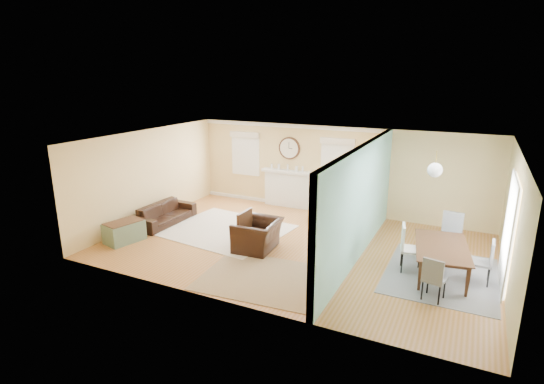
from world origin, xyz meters
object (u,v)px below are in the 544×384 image
(eames_chair, at_px, (258,235))
(dining_table, at_px, (442,261))
(sofa, at_px, (165,214))
(green_chair, at_px, (329,209))
(credenza, at_px, (354,223))

(eames_chair, xyz_separation_m, dining_table, (4.09, 0.47, -0.04))
(eames_chair, bearing_deg, sofa, -102.98)
(sofa, height_order, eames_chair, eames_chair)
(sofa, distance_m, dining_table, 7.29)
(sofa, relative_size, eames_chair, 1.75)
(sofa, bearing_deg, green_chair, -59.11)
(sofa, height_order, dining_table, dining_table)
(eames_chair, relative_size, credenza, 0.75)
(eames_chair, xyz_separation_m, credenza, (1.86, 1.72, 0.04))
(green_chair, bearing_deg, eames_chair, 116.24)
(green_chair, distance_m, credenza, 1.56)
(credenza, relative_size, dining_table, 0.81)
(sofa, relative_size, green_chair, 2.87)
(sofa, bearing_deg, dining_table, -89.93)
(sofa, xyz_separation_m, green_chair, (4.02, 2.38, 0.02))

